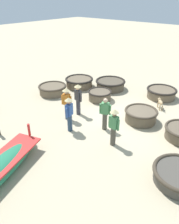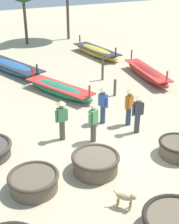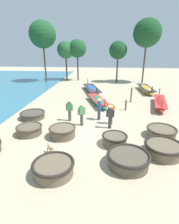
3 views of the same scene
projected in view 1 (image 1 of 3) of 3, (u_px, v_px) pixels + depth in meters
The scene contains 13 objects.
ground_plane at pixel (119, 119), 11.03m from camera, with size 80.00×80.00×0.00m, color #BCAD8C.
coracle_weathered at pixel (79, 82), 14.78m from camera, with size 1.88×1.88×0.62m.
coracle_front_left at pixel (141, 115), 10.74m from camera, with size 1.62×1.62×0.63m.
coracle_front_right at pixel (100, 95), 12.93m from camera, with size 1.41×1.41×0.58m.
coracle_far_left at pixel (161, 93), 13.22m from camera, with size 1.79×1.79×0.59m.
coracle_far_right at pixel (53, 89), 13.74m from camera, with size 1.76×1.76×0.58m.
coracle_tilted at pixel (110, 84), 14.44m from camera, with size 1.96×1.96×0.62m.
fisherman_standing_right at pixel (78, 98), 11.08m from camera, with size 0.52×0.36×1.67m.
fisherman_hauling at pixel (69, 112), 9.70m from camera, with size 0.36×0.51×1.67m.
fisherman_with_hat at pixel (114, 125), 8.76m from camera, with size 0.53×0.36×1.67m.
fisherman_crouching at pixel (105, 113), 9.87m from camera, with size 0.49×0.34×1.57m.
fisherman_by_coracle at pixel (67, 102), 10.65m from camera, with size 0.49×0.36×1.67m.
dog at pixel (160, 102), 11.93m from camera, with size 0.49×0.56×0.55m.
Camera 1 is at (-5.02, 8.22, 5.59)m, focal length 35.00 mm.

